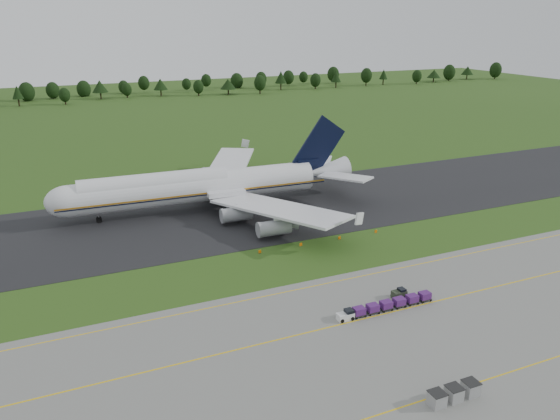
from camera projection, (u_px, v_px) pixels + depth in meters
name	position (u px, v px, depth m)	size (l,w,h in m)	color
ground	(286.00, 263.00, 97.10)	(600.00, 600.00, 0.00)	#294A16
apron	(399.00, 369.00, 67.72)	(300.00, 52.00, 0.06)	slate
taxiway	(235.00, 214.00, 121.27)	(300.00, 40.00, 0.08)	black
apron_markings	(368.00, 340.00, 73.77)	(300.00, 30.20, 0.01)	yellow
tree_line	(157.00, 86.00, 293.63)	(527.35, 21.94, 11.98)	black
aircraft	(202.00, 186.00, 122.18)	(69.77, 68.22, 19.66)	silver
baggage_train	(384.00, 306.00, 81.07)	(16.15, 1.46, 1.41)	white
utility_cart	(399.00, 294.00, 84.68)	(2.21, 1.54, 1.21)	#2C3525
uld_row	(454.00, 393.00, 61.99)	(6.57, 1.77, 1.75)	gray
edge_markers	(320.00, 241.00, 105.76)	(25.81, 0.30, 0.60)	orange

